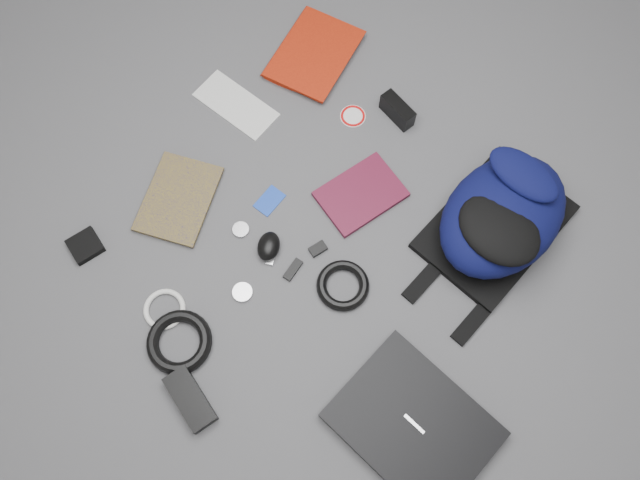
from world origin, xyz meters
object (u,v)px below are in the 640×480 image
Objects in this scene: compact_camera at (397,110)px; power_brick at (190,399)px; backpack at (503,215)px; pouch at (85,246)px; comic_book at (148,191)px; laptop at (413,424)px; mouse at (269,246)px; textbook_red at (283,41)px; dvd_case at (361,194)px.

power_brick is at bearing -72.96° from compact_camera.
pouch is at bearing -134.50° from backpack.
backpack is 0.92m from comic_book.
laptop is 4.38× the size of mouse.
compact_camera reaches higher than laptop.
power_brick is at bearing -57.51° from comic_book.
textbook_red reaches higher than comic_book.
backpack is 1.06m from pouch.
comic_book is at bearing -110.03° from compact_camera.
power_brick is at bearing -103.45° from mouse.
backpack is at bearing 40.39° from dvd_case.
dvd_case is at bearing 45.99° from pouch.
comic_book is at bearing -98.44° from textbook_red.
comic_book reaches higher than dvd_case.
dvd_case is 2.68× the size of mouse.
compact_camera is at bearing 168.28° from backpack.
backpack is at bearing 37.28° from pouch.
power_brick is (0.41, -0.95, 0.00)m from textbook_red.
comic_book is 0.36m from mouse.
power_brick is (-0.46, -0.25, 0.00)m from laptop.
mouse is 0.47m from pouch.
power_brick is at bearing -72.44° from dvd_case.
comic_book is 1.60× the size of power_brick.
power_brick is (0.07, -0.41, -0.00)m from mouse.
backpack is 0.81m from textbook_red.
backpack is at bearing -3.55° from compact_camera.
laptop is 1.47× the size of comic_book.
mouse is (-0.53, 0.16, 0.00)m from laptop.
power_brick is at bearing -17.71° from pouch.
laptop is 3.29× the size of compact_camera.
comic_book is 0.56m from power_brick.
textbook_red is 1.04m from power_brick.
mouse is 0.42m from power_brick.
laptop is at bearing -73.09° from backpack.
dvd_case is 1.44× the size of power_brick.
backpack is at bearing 107.46° from laptop.
mouse is at bearing -131.70° from backpack.
textbook_red is 3.40× the size of mouse.
compact_camera is (0.42, 0.57, 0.02)m from comic_book.
comic_book is (-0.89, 0.11, -0.01)m from laptop.
power_brick is (-0.04, -0.67, 0.01)m from dvd_case.
backpack reaches higher than pouch.
backpack is 1.19× the size of laptop.
dvd_case is at bearing -38.30° from textbook_red.
power_brick is at bearing -73.13° from textbook_red.
pouch is (-0.03, -0.21, 0.00)m from comic_book.
textbook_red is at bearing 70.48° from comic_book.
laptop is at bearing 6.09° from pouch.
mouse is (0.34, -0.54, 0.01)m from textbook_red.
backpack is at bearing -18.08° from textbook_red.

